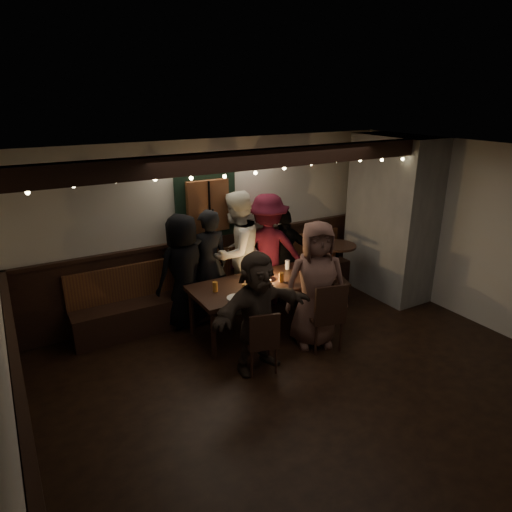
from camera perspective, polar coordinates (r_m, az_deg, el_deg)
room at (r=6.73m, az=7.41°, el=1.05°), size 6.02×5.01×2.62m
dining_table at (r=6.38m, az=0.89°, el=-3.77°), size 2.04×0.88×0.88m
chair_near_left at (r=5.50m, az=0.81°, el=-10.32°), size 0.45×0.45×0.82m
chair_near_right at (r=5.99m, az=8.88°, el=-7.04°), size 0.53×0.53×0.95m
chair_end at (r=7.28m, az=9.34°, el=-2.65°), size 0.47×0.47×0.84m
high_top at (r=7.51m, az=10.06°, el=-1.05°), size 0.58×0.58×0.93m
person_a at (r=6.55m, az=-9.03°, el=-1.85°), size 0.90×0.68×1.66m
person_b at (r=6.69m, az=-5.92°, el=-1.15°), size 0.63×0.43×1.68m
person_c at (r=6.88m, az=-2.45°, el=0.42°), size 1.12×1.03×1.88m
person_d at (r=7.13m, az=1.43°, el=0.74°), size 1.32×1.05×1.78m
person_e at (r=7.26m, az=3.57°, el=-0.03°), size 0.93×0.47×1.52m
person_f at (r=5.46m, az=0.17°, el=-7.01°), size 1.44×0.60×1.51m
person_g at (r=6.00m, az=7.48°, el=-3.58°), size 0.98×0.82×1.71m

